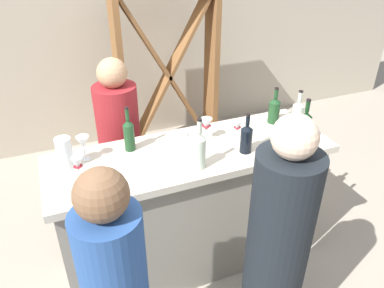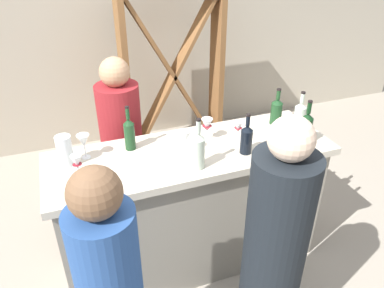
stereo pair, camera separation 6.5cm
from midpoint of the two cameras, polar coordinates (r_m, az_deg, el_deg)
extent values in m
plane|color=#9E9384|center=(3.08, -0.63, -17.02)|extent=(12.00, 12.00, 0.00)
cube|color=#B2A893|center=(4.30, -12.11, 18.11)|extent=(8.00, 0.10, 2.80)
cube|color=gray|center=(2.75, -0.69, -10.35)|extent=(1.81, 0.55, 0.95)
cube|color=beige|center=(2.46, -0.76, -1.51)|extent=(1.89, 0.63, 0.05)
cube|color=brown|center=(3.90, -11.39, 9.29)|extent=(0.06, 0.28, 1.81)
cube|color=brown|center=(4.19, 2.57, 11.33)|extent=(0.06, 0.28, 1.81)
cube|color=brown|center=(4.39, -3.76, -0.36)|extent=(1.08, 0.28, 0.06)
cube|color=brown|center=(4.01, -4.18, 10.42)|extent=(0.99, 0.20, 1.71)
cube|color=brown|center=(4.01, -4.18, 10.42)|extent=(0.99, 0.20, 1.71)
cylinder|color=#193D1E|center=(2.45, -10.33, 1.00)|extent=(0.07, 0.07, 0.18)
cone|color=#193D1E|center=(2.40, -10.57, 3.25)|extent=(0.07, 0.07, 0.04)
cylinder|color=#193D1E|center=(2.38, -10.69, 4.45)|extent=(0.02, 0.02, 0.08)
cylinder|color=black|center=(2.36, -10.79, 5.41)|extent=(0.03, 0.03, 0.01)
cylinder|color=#B7C6B2|center=(2.23, 0.28, -1.45)|extent=(0.08, 0.08, 0.20)
cone|color=#B7C6B2|center=(2.17, 0.28, 1.19)|extent=(0.08, 0.08, 0.04)
cylinder|color=#B7C6B2|center=(2.14, 0.29, 2.61)|extent=(0.03, 0.03, 0.08)
cylinder|color=black|center=(2.12, 0.29, 3.74)|extent=(0.03, 0.03, 0.01)
cylinder|color=black|center=(2.41, 7.52, 0.49)|extent=(0.08, 0.08, 0.16)
cone|color=black|center=(2.37, 7.68, 2.54)|extent=(0.08, 0.08, 0.03)
cylinder|color=black|center=(2.34, 7.76, 3.62)|extent=(0.03, 0.03, 0.07)
cylinder|color=black|center=(2.33, 7.83, 4.50)|extent=(0.03, 0.03, 0.01)
cylinder|color=#193D1E|center=(2.83, 11.79, 4.77)|extent=(0.08, 0.08, 0.16)
cone|color=#193D1E|center=(2.79, 12.00, 6.58)|extent=(0.08, 0.08, 0.03)
cylinder|color=#193D1E|center=(2.77, 12.11, 7.53)|extent=(0.03, 0.03, 0.07)
cylinder|color=black|center=(2.75, 12.20, 8.30)|extent=(0.03, 0.03, 0.01)
cylinder|color=black|center=(2.61, 16.07, 2.18)|extent=(0.08, 0.08, 0.19)
cone|color=black|center=(2.56, 16.42, 4.37)|extent=(0.08, 0.08, 0.04)
cylinder|color=black|center=(2.53, 16.61, 5.53)|extent=(0.03, 0.03, 0.08)
cylinder|color=black|center=(2.52, 16.76, 6.46)|extent=(0.03, 0.03, 0.01)
cylinder|color=#B7C6B2|center=(2.80, 15.16, 4.10)|extent=(0.08, 0.08, 0.17)
cone|color=#B7C6B2|center=(2.75, 15.44, 5.98)|extent=(0.08, 0.08, 0.03)
cylinder|color=#B7C6B2|center=(2.73, 15.58, 6.96)|extent=(0.03, 0.03, 0.07)
cylinder|color=black|center=(2.72, 15.70, 7.76)|extent=(0.03, 0.03, 0.01)
cylinder|color=white|center=(2.27, -17.47, -5.34)|extent=(0.06, 0.06, 0.00)
cylinder|color=white|center=(2.25, -17.63, -4.52)|extent=(0.01, 0.01, 0.08)
cone|color=white|center=(2.20, -17.94, -2.86)|extent=(0.06, 0.06, 0.08)
cone|color=maroon|center=(2.22, -17.82, -3.49)|extent=(0.05, 0.05, 0.02)
cylinder|color=white|center=(2.43, -1.62, -1.20)|extent=(0.07, 0.07, 0.00)
cylinder|color=white|center=(2.41, -1.64, -0.43)|extent=(0.01, 0.01, 0.07)
cone|color=white|center=(2.37, -1.66, 1.13)|extent=(0.06, 0.06, 0.08)
cylinder|color=white|center=(2.59, 6.12, 0.83)|extent=(0.07, 0.07, 0.00)
cylinder|color=white|center=(2.58, 6.16, 1.44)|extent=(0.01, 0.01, 0.06)
cone|color=white|center=(2.54, 6.24, 2.77)|extent=(0.06, 0.06, 0.07)
cone|color=maroon|center=(2.56, 6.21, 2.31)|extent=(0.05, 0.05, 0.03)
cylinder|color=white|center=(2.57, 1.44, 0.78)|extent=(0.06, 0.06, 0.00)
cylinder|color=white|center=(2.56, 1.45, 1.47)|extent=(0.01, 0.01, 0.07)
cone|color=white|center=(2.52, 1.48, 3.01)|extent=(0.08, 0.08, 0.09)
cone|color=maroon|center=(2.53, 1.47, 2.48)|extent=(0.07, 0.07, 0.04)
cylinder|color=white|center=(2.46, -16.68, -2.20)|extent=(0.06, 0.06, 0.00)
cylinder|color=white|center=(2.44, -16.82, -1.40)|extent=(0.01, 0.01, 0.08)
cone|color=white|center=(2.40, -17.10, 0.21)|extent=(0.08, 0.08, 0.08)
cylinder|color=silver|center=(2.37, -19.67, -1.30)|extent=(0.10, 0.10, 0.20)
cylinder|color=black|center=(2.22, 11.84, -16.53)|extent=(0.44, 0.44, 1.34)
sphere|color=beige|center=(1.75, 14.46, 1.01)|extent=(0.22, 0.22, 0.22)
sphere|color=brown|center=(1.53, -14.93, -7.56)|extent=(0.23, 0.23, 0.23)
cylinder|color=maroon|center=(3.06, -11.27, -2.51)|extent=(0.41, 0.41, 1.28)
sphere|color=tan|center=(2.74, -12.82, 10.56)|extent=(0.22, 0.22, 0.22)
camera|label=1|loc=(0.03, -90.77, -0.45)|focal=34.81mm
camera|label=2|loc=(0.03, 89.23, 0.45)|focal=34.81mm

